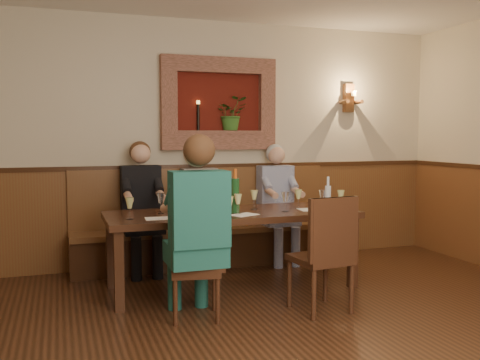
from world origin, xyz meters
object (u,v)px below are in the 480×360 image
object	(u,v)px
bench	(206,237)
water_bottle	(328,197)
wine_bottle_green_b	(183,195)
chair_near_right	(321,278)
person_bench_mid	(201,218)
chair_near_left	(196,288)
person_bench_right	(278,214)
dining_table	(232,219)
wine_bottle_green_a	(235,195)
person_bench_left	(142,219)
person_chair_front	(196,244)
spittoon_bucket	(213,200)

from	to	relation	value
bench	water_bottle	bearing A→B (deg)	-51.81
wine_bottle_green_b	water_bottle	world-z (taller)	wine_bottle_green_b
bench	chair_near_right	distance (m)	1.92
person_bench_mid	water_bottle	xyz separation A→B (m)	(1.00, -1.06, 0.32)
chair_near_right	chair_near_left	bearing A→B (deg)	164.42
chair_near_left	person_bench_right	world-z (taller)	person_bench_right
dining_table	wine_bottle_green_a	world-z (taller)	wine_bottle_green_a
person_bench_right	wine_bottle_green_a	world-z (taller)	person_bench_right
chair_near_right	person_bench_right	world-z (taller)	person_bench_right
wine_bottle_green_a	person_bench_left	bearing A→B (deg)	128.59
chair_near_left	person_chair_front	xyz separation A→B (m)	(0.00, -0.02, 0.37)
person_chair_front	spittoon_bucket	world-z (taller)	person_chair_front
spittoon_bucket	wine_bottle_green_b	distance (m)	0.29
person_chair_front	person_bench_mid	bearing A→B (deg)	73.97
person_bench_right	chair_near_left	bearing A→B (deg)	-131.15
person_bench_left	person_bench_right	xyz separation A→B (m)	(1.58, 0.00, -0.02)
person_bench_left	wine_bottle_green_b	xyz separation A→B (m)	(0.28, -0.75, 0.33)
dining_table	person_bench_mid	distance (m)	0.85
person_bench_left	person_bench_right	size ratio (longest dim) A/B	1.03
chair_near_right	wine_bottle_green_a	xyz separation A→B (m)	(-0.50, 0.81, 0.64)
chair_near_right	person_bench_right	distance (m)	1.80
chair_near_right	person_bench_mid	distance (m)	1.86
bench	person_bench_mid	distance (m)	0.27
chair_near_left	person_bench_left	bearing A→B (deg)	107.84
wine_bottle_green_a	person_bench_right	bearing A→B (deg)	48.24
chair_near_right	person_bench_mid	xyz separation A→B (m)	(-0.59, 1.75, 0.27)
dining_table	bench	distance (m)	1.01
wine_bottle_green_b	person_bench_left	bearing A→B (deg)	110.29
chair_near_left	bench	bearing A→B (deg)	83.06
person_bench_mid	spittoon_bucket	world-z (taller)	person_bench_mid
water_bottle	dining_table	bearing A→B (deg)	166.28
person_chair_front	dining_table	bearing A→B (deg)	54.68
spittoon_bucket	wine_bottle_green_b	xyz separation A→B (m)	(-0.28, 0.06, 0.04)
person_bench_right	wine_bottle_green_a	size ratio (longest dim) A/B	3.29
person_chair_front	person_bench_left	bearing A→B (deg)	96.74
dining_table	wine_bottle_green_a	distance (m)	0.27
person_bench_right	wine_bottle_green_b	distance (m)	1.54
chair_near_right	person_chair_front	size ratio (longest dim) A/B	0.66
person_chair_front	chair_near_left	bearing A→B (deg)	98.43
dining_table	wine_bottle_green_b	distance (m)	0.53
person_bench_right	person_bench_left	bearing A→B (deg)	-179.95
spittoon_bucket	wine_bottle_green_a	xyz separation A→B (m)	(0.18, -0.12, 0.05)
dining_table	person_chair_front	bearing A→B (deg)	-125.32
person_chair_front	wine_bottle_green_a	size ratio (longest dim) A/B	3.57
person_bench_mid	wine_bottle_green_b	distance (m)	0.91
person_chair_front	water_bottle	xyz separation A→B (m)	(1.47, 0.55, 0.26)
person_bench_left	wine_bottle_green_b	world-z (taller)	person_bench_left
person_chair_front	water_bottle	bearing A→B (deg)	20.57
chair_near_right	person_chair_front	bearing A→B (deg)	165.65
bench	person_bench_right	distance (m)	0.88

